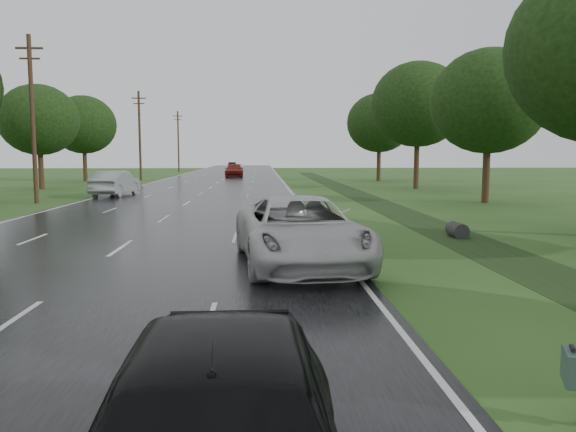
# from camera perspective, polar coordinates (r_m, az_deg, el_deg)

# --- Properties ---
(ground) EXTENTS (220.00, 220.00, 0.00)m
(ground) POSITION_cam_1_polar(r_m,az_deg,el_deg) (11.07, -26.65, -10.03)
(ground) COLOR #284A1A
(ground) RESTS_ON ground
(road) EXTENTS (14.00, 180.00, 0.04)m
(road) POSITION_cam_1_polar(r_m,az_deg,el_deg) (54.96, -7.43, 3.19)
(road) COLOR black
(road) RESTS_ON ground
(edge_stripe_east) EXTENTS (0.12, 180.00, 0.01)m
(edge_stripe_east) POSITION_cam_1_polar(r_m,az_deg,el_deg) (54.83, -0.37, 3.26)
(edge_stripe_east) COLOR silver
(edge_stripe_east) RESTS_ON road
(edge_stripe_west) EXTENTS (0.12, 180.00, 0.01)m
(edge_stripe_west) POSITION_cam_1_polar(r_m,az_deg,el_deg) (55.91, -14.35, 3.12)
(edge_stripe_west) COLOR silver
(edge_stripe_west) RESTS_ON road
(center_line) EXTENTS (0.12, 180.00, 0.01)m
(center_line) POSITION_cam_1_polar(r_m,az_deg,el_deg) (54.96, -7.43, 3.21)
(center_line) COLOR silver
(center_line) RESTS_ON road
(drainage_ditch) EXTENTS (2.20, 120.00, 0.56)m
(drainage_ditch) POSITION_cam_1_polar(r_m,az_deg,el_deg) (29.42, 11.13, 0.45)
(drainage_ditch) COLOR black
(drainage_ditch) RESTS_ON ground
(utility_pole_mid) EXTENTS (1.60, 0.26, 10.00)m
(utility_pole_mid) POSITION_cam_1_polar(r_m,az_deg,el_deg) (37.34, -24.52, 9.16)
(utility_pole_mid) COLOR #3D2819
(utility_pole_mid) RESTS_ON ground
(utility_pole_far) EXTENTS (1.60, 0.26, 10.00)m
(utility_pole_far) POSITION_cam_1_polar(r_m,az_deg,el_deg) (66.15, -14.83, 8.04)
(utility_pole_far) COLOR #3D2819
(utility_pole_far) RESTS_ON ground
(utility_pole_distant) EXTENTS (1.60, 0.26, 10.00)m
(utility_pole_distant) POSITION_cam_1_polar(r_m,az_deg,el_deg) (95.70, -11.08, 7.54)
(utility_pole_distant) COLOR #3D2819
(utility_pole_distant) RESTS_ON ground
(tree_east_c) EXTENTS (7.00, 7.00, 9.29)m
(tree_east_c) POSITION_cam_1_polar(r_m,az_deg,el_deg) (36.54, 19.73, 10.91)
(tree_east_c) COLOR #3D2819
(tree_east_c) RESTS_ON ground
(tree_east_d) EXTENTS (8.00, 8.00, 10.76)m
(tree_east_d) POSITION_cam_1_polar(r_m,az_deg,el_deg) (49.72, 13.06, 10.98)
(tree_east_d) COLOR #3D2819
(tree_east_d) RESTS_ON ground
(tree_east_f) EXTENTS (7.20, 7.20, 9.62)m
(tree_east_f) POSITION_cam_1_polar(r_m,az_deg,el_deg) (63.16, 9.27, 9.32)
(tree_east_f) COLOR #3D2819
(tree_east_f) RESTS_ON ground
(tree_west_d) EXTENTS (6.60, 6.60, 8.80)m
(tree_west_d) POSITION_cam_1_polar(r_m,az_deg,el_deg) (52.21, -24.00, 8.91)
(tree_west_d) COLOR #3D2819
(tree_west_d) RESTS_ON ground
(tree_west_f) EXTENTS (7.00, 7.00, 9.29)m
(tree_west_f) POSITION_cam_1_polar(r_m,az_deg,el_deg) (65.65, -20.07, 8.70)
(tree_west_f) COLOR #3D2819
(tree_west_f) RESTS_ON ground
(white_pickup) EXTENTS (3.71, 6.86, 1.83)m
(white_pickup) POSITION_cam_1_polar(r_m,az_deg,el_deg) (14.88, 1.21, -1.54)
(white_pickup) COLOR silver
(white_pickup) RESTS_ON road
(silver_sedan) EXTENTS (2.43, 5.54, 1.77)m
(silver_sedan) POSITION_cam_1_polar(r_m,az_deg,el_deg) (41.37, -17.13, 3.20)
(silver_sedan) COLOR #9A9EA3
(silver_sedan) RESTS_ON road
(far_car_red) EXTENTS (2.43, 5.71, 1.64)m
(far_car_red) POSITION_cam_1_polar(r_m,az_deg,el_deg) (72.62, -5.48, 4.63)
(far_car_red) COLOR maroon
(far_car_red) RESTS_ON road
(far_car_dark) EXTENTS (1.53, 4.12, 1.35)m
(far_car_dark) POSITION_cam_1_polar(r_m,az_deg,el_deg) (108.86, -5.68, 5.11)
(far_car_dark) COLOR black
(far_car_dark) RESTS_ON road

